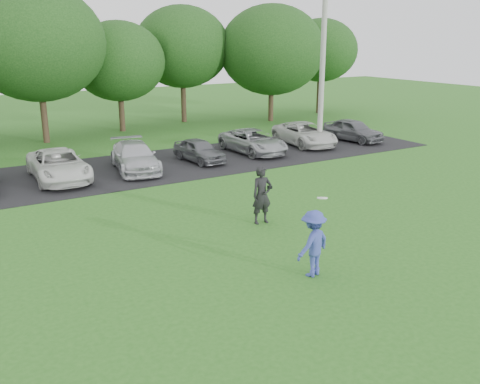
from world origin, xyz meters
name	(u,v)px	position (x,y,z in m)	size (l,w,h in m)	color
ground	(310,273)	(0.00, 0.00, 0.00)	(100.00, 100.00, 0.00)	#27631C
parking_lot	(133,169)	(0.00, 13.00, 0.01)	(32.00, 6.50, 0.03)	black
utility_pole	(323,49)	(10.48, 12.46, 5.22)	(0.28, 0.28, 10.43)	#AAA9A5
frisbee_player	(313,243)	(-0.03, -0.13, 0.87)	(1.25, 0.93, 2.06)	#3A47A5
camera_bystander	(262,195)	(1.04, 3.85, 0.95)	(0.73, 0.51, 1.90)	black
parked_cars	(134,156)	(0.04, 12.86, 0.63)	(28.76, 5.25, 1.26)	#A2A4A9
tree_row	(95,52)	(1.51, 22.76, 4.91)	(42.39, 9.85, 8.64)	#38281C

